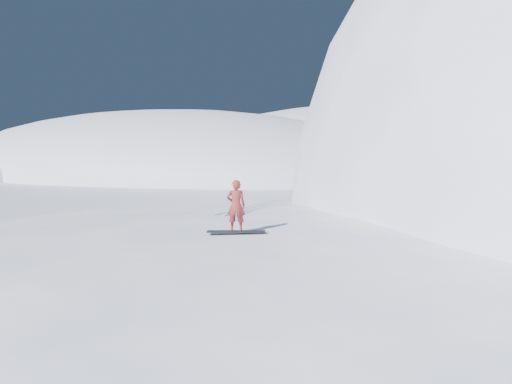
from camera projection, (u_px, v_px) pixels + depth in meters
ground at (198, 300)px, 14.59m from camera, size 400.00×400.00×0.00m
near_ridge at (275, 284)px, 16.44m from camera, size 36.00×28.00×4.80m
far_ridge_a at (151, 174)px, 103.79m from camera, size 120.00×70.00×28.00m
far_ridge_c at (362, 170)px, 126.93m from camera, size 140.00×90.00×36.00m
wind_bumps at (226, 282)px, 16.63m from camera, size 16.00×14.40×1.00m
snowboard at (236, 231)px, 13.29m from camera, size 1.57×1.27×0.03m
snowboarder at (236, 205)px, 13.22m from camera, size 0.65×0.61×1.49m
vapor_plume at (112, 177)px, 92.17m from camera, size 9.81×7.85×6.87m
board_tracks at (256, 206)px, 19.51m from camera, size 1.93×5.91×0.04m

